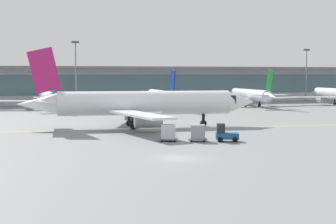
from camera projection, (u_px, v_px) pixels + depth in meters
ground_plane at (177, 158)px, 47.77m from camera, size 400.00×400.00×0.00m
taxiway_centreline_stripe at (149, 129)px, 73.05m from camera, size 109.40×12.22×0.01m
terminal_concourse at (68, 85)px, 132.21m from camera, size 189.56×11.00×9.60m
gate_airplane_2 at (48, 97)px, 112.84m from camera, size 24.18×25.95×8.61m
gate_airplane_3 at (161, 97)px, 115.17m from camera, size 24.70×26.61×8.81m
gate_airplane_4 at (250, 95)px, 122.69m from camera, size 24.76×26.65×8.83m
taxiing_regional_jet at (142, 104)px, 74.61m from camera, size 34.80×32.17×11.52m
baggage_tug at (225, 134)px, 59.50m from camera, size 2.91×2.28×2.10m
cargo_dolly_lead at (198, 132)px, 59.56m from camera, size 2.50×2.19×1.94m
cargo_dolly_trailing at (168, 132)px, 59.65m from camera, size 2.50×2.19×1.94m
apron_light_mast_1 at (76, 71)px, 123.84m from camera, size 1.80×0.36×15.54m
apron_light_mast_2 at (306, 73)px, 144.12m from camera, size 1.80×0.36×14.60m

